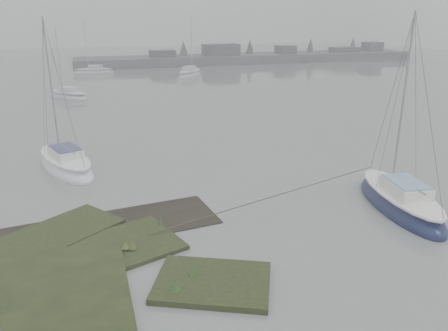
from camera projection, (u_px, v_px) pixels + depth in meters
ground at (116, 104)px, 40.83m from camera, size 160.00×160.00×0.00m
far_shoreline at (256, 57)px, 76.99m from camera, size 60.00×8.00×4.15m
sailboat_main at (400, 203)px, 18.79m from camera, size 3.03×6.44×8.73m
sailboat_white at (66, 165)px, 23.55m from camera, size 3.97×6.33×8.49m
sailboat_far_a at (68, 96)px, 43.69m from camera, size 4.76×5.15×7.47m
sailboat_far_b at (190, 74)px, 59.51m from camera, size 5.25×6.14×8.66m
sailboat_far_c at (94, 72)px, 61.98m from camera, size 5.72×2.42×7.84m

